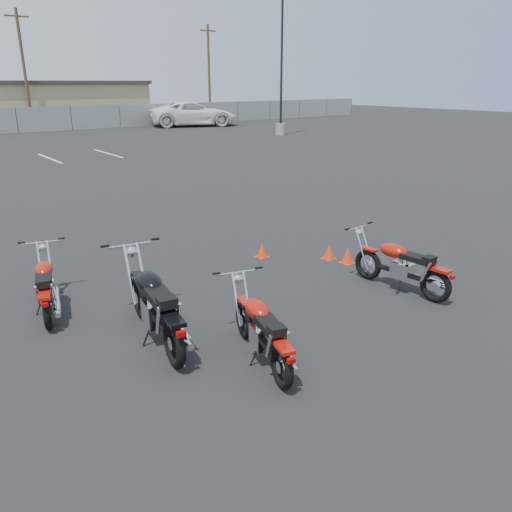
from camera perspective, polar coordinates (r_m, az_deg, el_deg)
ground at (r=8.61m, az=1.35°, el=-5.41°), size 120.00×120.00×0.00m
motorcycle_front_red at (r=8.84m, az=-22.85°, el=-3.23°), size 0.94×1.97×0.97m
motorcycle_second_black at (r=7.37m, az=-11.43°, el=-5.58°), size 0.95×2.43×1.19m
motorcycle_third_red at (r=6.75m, az=0.72°, el=-8.51°), size 0.98×2.00×0.98m
motorcycle_rear_red at (r=9.36m, az=16.28°, el=-1.09°), size 0.80×2.08×1.02m
training_cone_near at (r=10.78m, az=0.72°, el=0.66°), size 0.26×0.26×0.31m
training_cone_far at (r=10.78m, az=8.35°, el=0.47°), size 0.26×0.26×0.31m
training_cone_extra at (r=10.60m, az=10.45°, el=0.07°), size 0.28×0.28×0.33m
light_pole_east at (r=36.52m, az=2.88°, el=17.44°), size 0.80×0.70×9.54m
tan_building_east at (r=52.30m, az=-21.45°, el=16.13°), size 14.40×9.40×3.70m
utility_pole_c at (r=46.42m, az=-24.99°, el=18.96°), size 1.80×0.24×9.00m
utility_pole_d at (r=54.42m, az=-5.40°, el=20.36°), size 1.80×0.24×9.00m
white_van at (r=44.46m, az=-7.16°, el=16.57°), size 5.97×9.03×3.19m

